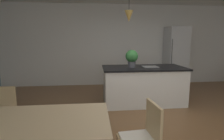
% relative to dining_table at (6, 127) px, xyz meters
% --- Properties ---
extents(ground_plane, '(10.00, 8.40, 0.04)m').
position_rel_dining_table_xyz_m(ground_plane, '(1.87, 1.13, -0.70)').
color(ground_plane, brown).
extents(wall_back_kitchen, '(10.00, 0.12, 2.70)m').
position_rel_dining_table_xyz_m(wall_back_kitchen, '(1.87, 4.39, 0.67)').
color(wall_back_kitchen, white).
rests_on(wall_back_kitchen, ground_plane).
extents(dining_table, '(2.08, 0.86, 0.75)m').
position_rel_dining_table_xyz_m(dining_table, '(0.00, 0.00, 0.00)').
color(dining_table, '#D1B284').
rests_on(dining_table, ground_plane).
extents(chair_kitchen_end, '(0.43, 0.43, 0.87)m').
position_rel_dining_table_xyz_m(chair_kitchen_end, '(1.41, 0.00, -0.21)').
color(chair_kitchen_end, tan).
rests_on(chair_kitchen_end, ground_plane).
extents(chair_far_left, '(0.40, 0.40, 0.87)m').
position_rel_dining_table_xyz_m(chair_far_left, '(-0.47, 0.80, -0.21)').
color(chair_far_left, tan).
rests_on(chair_far_left, ground_plane).
extents(kitchen_island, '(1.96, 0.96, 0.91)m').
position_rel_dining_table_xyz_m(kitchen_island, '(2.09, 2.40, -0.22)').
color(kitchen_island, white).
rests_on(kitchen_island, ground_plane).
extents(refrigerator, '(0.66, 0.67, 1.96)m').
position_rel_dining_table_xyz_m(refrigerator, '(3.63, 3.99, 0.30)').
color(refrigerator, silver).
rests_on(refrigerator, ground_plane).
extents(pendant_over_island_main, '(0.20, 0.20, 0.75)m').
position_rel_dining_table_xyz_m(pendant_over_island_main, '(1.71, 2.40, 1.40)').
color(pendant_over_island_main, black).
extents(potted_plant_on_island, '(0.30, 0.30, 0.41)m').
position_rel_dining_table_xyz_m(potted_plant_on_island, '(1.79, 2.40, 0.45)').
color(potted_plant_on_island, '#4C4C51').
rests_on(potted_plant_on_island, kitchen_island).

